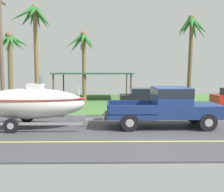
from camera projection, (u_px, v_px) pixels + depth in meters
name	position (u px, v px, depth m)	size (l,w,h in m)	color
ground	(139.00, 106.00, 19.93)	(36.00, 22.00, 0.11)	#424247
pickup_truck_towing	(170.00, 105.00, 12.27)	(5.59, 2.08, 1.92)	navy
boat_on_trailer	(30.00, 103.00, 12.15)	(6.37, 2.43, 2.42)	gray
parked_sedan_far	(150.00, 97.00, 19.86)	(4.76, 1.91, 1.38)	black
carport_awning	(94.00, 74.00, 24.59)	(7.23, 5.57, 2.56)	#4C4238
palm_tree_near_left	(35.00, 26.00, 17.17)	(2.92, 3.00, 7.17)	brown
palm_tree_near_right	(11.00, 50.00, 21.88)	(2.80, 3.50, 6.04)	brown
palm_tree_mid	(83.00, 48.00, 21.96)	(2.75, 2.90, 6.13)	brown
palm_tree_far_left	(191.00, 35.00, 19.02)	(2.64, 2.95, 6.85)	brown
utility_pole	(1.00, 51.00, 15.72)	(0.24, 1.80, 7.55)	brown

